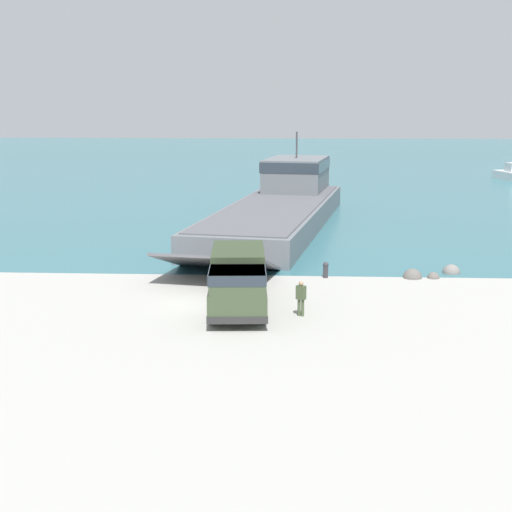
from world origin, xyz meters
TOP-DOWN VIEW (x-y plane):
  - ground_plane at (0.00, 0.00)m, footprint 240.00×240.00m
  - water_surface at (0.00, 96.23)m, footprint 240.00×180.00m
  - landing_craft at (3.38, 25.51)m, footprint 12.42×35.84m
  - military_truck at (1.71, -0.97)m, footprint 3.07×7.00m
  - soldier_on_ramp at (4.68, -1.73)m, footprint 0.50×0.39m
  - moored_boat_b at (33.07, 62.29)m, footprint 3.39×6.48m
  - mooring_bollard at (6.17, 5.90)m, footprint 0.33×0.33m
  - shoreline_rock_a at (12.26, 6.09)m, footprint 0.69×0.69m
  - shoreline_rock_b at (11.06, 6.57)m, footprint 0.67×0.67m
  - shoreline_rock_c at (11.08, 6.08)m, footprint 1.07×1.07m
  - shoreline_rock_d at (13.53, 7.39)m, footprint 1.03×1.03m

SIDE VIEW (x-z plane):
  - ground_plane at x=0.00m, z-range 0.00..0.00m
  - shoreline_rock_a at x=12.26m, z-range -0.35..0.35m
  - shoreline_rock_b at x=11.06m, z-range -0.34..0.34m
  - shoreline_rock_c at x=11.08m, z-range -0.53..0.53m
  - shoreline_rock_d at x=13.53m, z-range -0.51..0.51m
  - water_surface at x=0.00m, z-range 0.00..0.01m
  - mooring_bollard at x=6.17m, z-range 0.04..0.95m
  - moored_boat_b at x=33.07m, z-range -0.38..1.90m
  - soldier_on_ramp at x=4.68m, z-range 0.13..1.79m
  - military_truck at x=1.71m, z-range 0.11..2.88m
  - landing_craft at x=3.38m, z-range -1.93..5.32m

